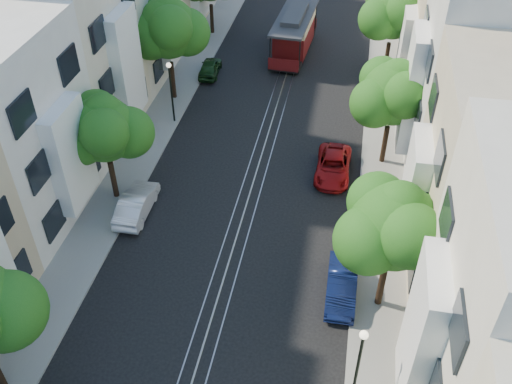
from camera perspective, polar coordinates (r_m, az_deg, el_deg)
The scene contains 21 objects.
ground at distance 42.01m, azimuth 2.66°, elevation 10.46°, with size 200.00×200.00×0.00m, color black.
sidewalk_east at distance 41.76m, azimuth 12.68°, elevation 9.41°, with size 2.50×80.00×0.12m, color gray.
sidewalk_west at distance 43.42m, azimuth -7.03°, elevation 11.32°, with size 2.50×80.00×0.12m, color gray.
rail_left at distance 42.07m, azimuth 1.91°, elevation 10.55°, with size 0.06×80.00×0.02m, color gray.
rail_slot at distance 42.00m, azimuth 2.66°, elevation 10.48°, with size 0.06×80.00×0.02m, color gray.
rail_right at distance 41.94m, azimuth 3.42°, elevation 10.40°, with size 0.06×80.00×0.02m, color gray.
lane_line at distance 42.00m, azimuth 2.66°, elevation 10.47°, with size 0.08×80.00×0.01m, color tan.
townhouses_east at distance 40.00m, azimuth 20.54°, elevation 14.77°, with size 7.75×72.00×12.00m.
townhouses_west at distance 42.82m, azimuth -13.83°, elevation 17.51°, with size 7.75×72.00×11.76m.
tree_e_b at distance 23.49m, azimuth 13.72°, elevation -3.51°, with size 4.93×4.08×6.68m.
tree_e_c at distance 32.56m, azimuth 13.65°, elevation 9.41°, with size 4.84×3.99×6.52m.
tree_e_d at distance 42.41m, azimuth 13.70°, elevation 17.00°, with size 5.01×4.16×6.85m.
tree_w_b at distance 30.00m, azimuth -14.90°, elevation 5.94°, with size 4.72×3.87×6.27m.
tree_w_c at distance 38.64m, azimuth -8.74°, elevation 15.75°, with size 5.13×4.28×7.09m.
lamp_east at distance 21.50m, azimuth 10.32°, elevation -15.90°, with size 0.32×0.32×4.16m.
lamp_west at distance 36.83m, azimuth -8.54°, elevation 10.66°, with size 0.32×0.32×4.16m.
cable_car at distance 46.21m, azimuth 3.84°, elevation 15.76°, with size 2.97×8.16×3.08m.
parked_car_e_mid at distance 26.49m, azimuth 8.55°, elevation -9.19°, with size 1.32×3.79×1.25m, color #0C153C.
parked_car_e_far at distance 33.22m, azimuth 7.72°, elevation 2.59°, with size 1.95×4.23×1.18m, color maroon.
parked_car_w_mid at distance 30.88m, azimuth -11.87°, elevation -1.14°, with size 1.37×3.93×1.29m, color silver.
parked_car_w_far at distance 43.48m, azimuth -4.63°, elevation 12.31°, with size 1.37×3.42×1.16m, color #163615.
Camera 1 is at (4.86, -8.45, 20.31)m, focal length 40.00 mm.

